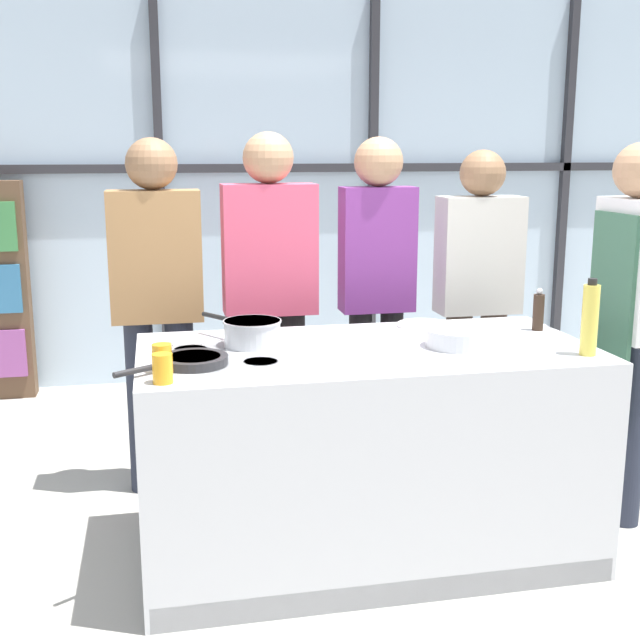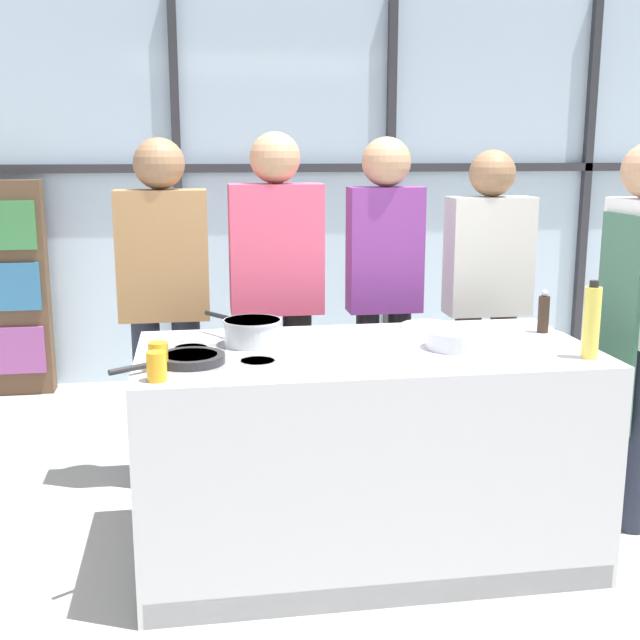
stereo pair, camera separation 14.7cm
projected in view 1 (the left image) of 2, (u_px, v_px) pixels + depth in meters
The scene contains 16 objects.
ground_plane at pixel (364, 550), 3.42m from camera, with size 18.00×18.00×0.00m, color #ADA89E.
back_window_wall at pixel (268, 187), 5.79m from camera, with size 6.40×0.10×2.80m.
demo_island at pixel (365, 452), 3.32m from camera, with size 1.82×0.89×0.89m.
chef at pixel (629, 307), 3.54m from camera, with size 0.24×0.39×1.70m.
spectator_far_left at pixel (157, 294), 3.85m from camera, with size 0.43×0.24×1.73m.
spectator_center_left at pixel (270, 288), 3.95m from camera, with size 0.45×0.25×1.76m.
spectator_center_right at pixel (377, 280), 4.06m from camera, with size 0.37×0.24×1.73m.
spectator_far_right at pixel (478, 290), 4.18m from camera, with size 0.43×0.23×1.67m.
frying_pan at pixel (192, 360), 2.97m from camera, with size 0.41×0.32×0.04m.
saucepan at pixel (252, 332), 3.25m from camera, with size 0.31×0.39×0.11m.
white_plate at pixel (424, 325), 3.61m from camera, with size 0.24×0.24×0.01m, color white.
mixing_bowl at pixel (457, 337), 3.24m from camera, with size 0.26×0.26×0.07m.
oil_bottle at pixel (590, 319), 3.09m from camera, with size 0.06×0.06×0.30m.
pepper_grinder at pixel (538, 311), 3.52m from camera, with size 0.05×0.05×0.19m.
juice_glass_near at pixel (163, 368), 2.73m from camera, with size 0.07×0.07×0.10m, color orange.
juice_glass_far at pixel (162, 358), 2.87m from camera, with size 0.07×0.07×0.10m, color orange.
Camera 1 is at (-0.82, -3.03, 1.68)m, focal length 45.00 mm.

